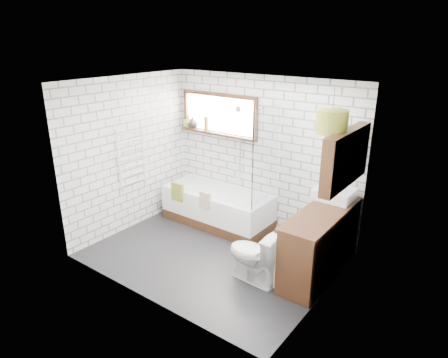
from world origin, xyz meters
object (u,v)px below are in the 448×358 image
Objects in this scene: basin at (334,194)px; pendant at (332,122)px; bathtub at (218,207)px; toilet at (254,255)px; vanity at (320,243)px.

pendant is (0.07, -0.52, 1.11)m from basin.
basin is at bearing 2.92° from bathtub.
pendant is at bearing 139.19° from toilet.
vanity is 0.91m from toilet.
pendant reaches higher than vanity.
vanity is 4.19× the size of pendant.
toilet is at bearing -115.14° from basin.
bathtub is at bearing -124.57° from toilet.
bathtub is at bearing 168.46° from pendant.
basin is at bearing 96.84° from vanity.
bathtub is at bearing -177.08° from basin.
basin reaches higher than toilet.
vanity reaches higher than bathtub.
vanity is 0.73m from basin.
basin reaches higher than bathtub.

